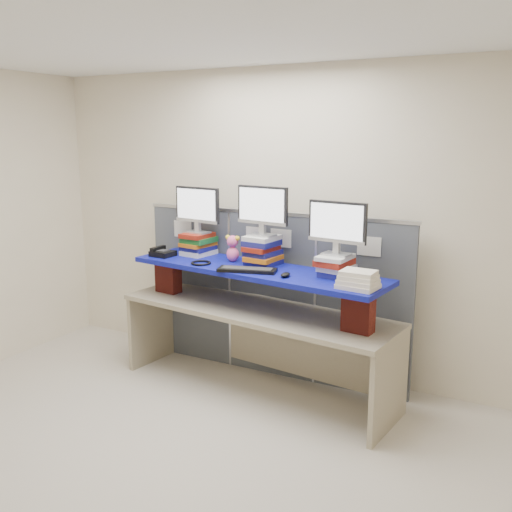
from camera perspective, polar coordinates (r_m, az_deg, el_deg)
The scene contains 18 objects.
room at distance 3.61m, azimuth -10.90°, elevation -0.93°, with size 5.00×4.00×2.80m.
cubicle_partition at distance 5.23m, azimuth 1.60°, elevation -3.78°, with size 2.60×0.06×1.53m.
desk at distance 4.91m, azimuth -0.00°, elevation -6.91°, with size 2.54×1.02×0.75m.
brick_pier_left at distance 5.38m, azimuth -8.76°, elevation -1.96°, with size 0.23×0.12×0.31m, color maroon.
brick_pier_right at distance 4.33m, azimuth 10.19°, elevation -5.50°, with size 0.23×0.12×0.31m, color maroon.
blue_board at distance 4.78m, azimuth -0.00°, elevation -1.42°, with size 2.29×0.57×0.04m, color #090870.
book_stack_left at distance 5.29m, azimuth -5.79°, elevation 1.21°, with size 0.28×0.33×0.21m.
book_stack_center at distance 4.85m, azimuth 0.65°, elevation 0.56°, with size 0.29×0.33×0.25m.
book_stack_right at distance 4.51m, azimuth 8.00°, elevation -0.94°, with size 0.29×0.33×0.17m.
monitor_left at distance 5.23m, azimuth -5.89°, elevation 4.89°, with size 0.48×0.16×0.42m.
monitor_center at distance 4.79m, azimuth 0.65°, elevation 4.84°, with size 0.48×0.16×0.42m.
monitor_right at distance 4.45m, azimuth 8.13°, elevation 3.10°, with size 0.48×0.16×0.42m.
keyboard at distance 4.64m, azimuth -0.90°, elevation -1.39°, with size 0.50×0.27×0.03m.
mouse at distance 4.47m, azimuth 2.96°, elevation -1.88°, with size 0.06×0.12×0.04m, color black.
desk_phone at distance 5.29m, azimuth -9.37°, elevation 0.32°, with size 0.21×0.19×0.08m.
headset at distance 4.93m, azimuth -5.54°, elevation -0.69°, with size 0.18×0.18×0.02m, color black.
plush_toy at distance 4.98m, azimuth -2.35°, elevation 0.79°, with size 0.14×0.10×0.23m.
binder_stack at distance 4.19m, azimuth 10.18°, elevation -2.38°, with size 0.30×0.25×0.13m.
Camera 1 is at (2.21, -2.74, 2.20)m, focal length 40.00 mm.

